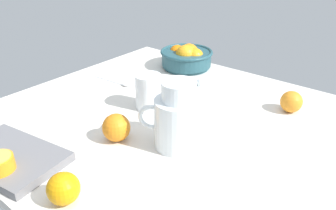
% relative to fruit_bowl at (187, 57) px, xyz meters
% --- Properties ---
extents(ground_plane, '(1.17, 1.01, 0.03)m').
position_rel_fruit_bowl_xyz_m(ground_plane, '(0.26, -0.39, -0.06)').
color(ground_plane, silver).
extents(fruit_bowl, '(0.22, 0.22, 0.10)m').
position_rel_fruit_bowl_xyz_m(fruit_bowl, '(0.00, 0.00, 0.00)').
color(fruit_bowl, '#234C56').
rests_on(fruit_bowl, ground_plane).
extents(juice_pitcher, '(0.16, 0.13, 0.19)m').
position_rel_fruit_bowl_xyz_m(juice_pitcher, '(0.33, -0.49, 0.02)').
color(juice_pitcher, white).
rests_on(juice_pitcher, ground_plane).
extents(juice_glass, '(0.08, 0.08, 0.11)m').
position_rel_fruit_bowl_xyz_m(juice_glass, '(0.12, -0.37, 0.00)').
color(juice_glass, white).
rests_on(juice_glass, ground_plane).
extents(cutting_board, '(0.30, 0.21, 0.02)m').
position_rel_fruit_bowl_xyz_m(cutting_board, '(0.04, -0.81, -0.04)').
color(cutting_board, slate).
rests_on(cutting_board, ground_plane).
extents(loose_orange_0, '(0.08, 0.08, 0.08)m').
position_rel_fruit_bowl_xyz_m(loose_orange_0, '(0.18, -0.57, -0.01)').
color(loose_orange_0, orange).
rests_on(loose_orange_0, ground_plane).
extents(loose_orange_1, '(0.07, 0.07, 0.07)m').
position_rel_fruit_bowl_xyz_m(loose_orange_1, '(0.27, -0.81, -0.01)').
color(loose_orange_1, orange).
rests_on(loose_orange_1, ground_plane).
extents(loose_orange_2, '(0.07, 0.07, 0.07)m').
position_rel_fruit_bowl_xyz_m(loose_orange_2, '(0.49, -0.11, -0.01)').
color(loose_orange_2, orange).
rests_on(loose_orange_2, ground_plane).
extents(spoon, '(0.18, 0.03, 0.01)m').
position_rel_fruit_bowl_xyz_m(spoon, '(-0.11, -0.30, -0.04)').
color(spoon, silver).
rests_on(spoon, ground_plane).
extents(herb_sprig_1, '(0.06, 0.05, 0.01)m').
position_rel_fruit_bowl_xyz_m(herb_sprig_1, '(0.15, -0.25, -0.04)').
color(herb_sprig_1, '#538D35').
rests_on(herb_sprig_1, ground_plane).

